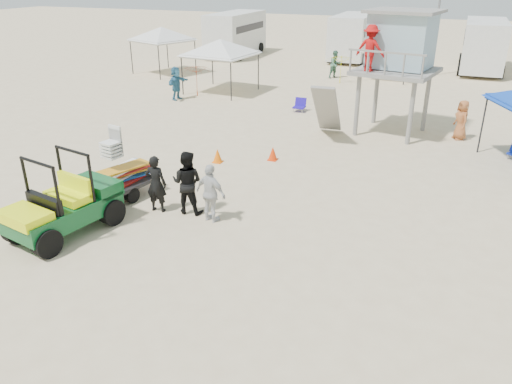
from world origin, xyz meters
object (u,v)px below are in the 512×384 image
at_px(surf_trailer, 117,173).
at_px(lifeguard_tower, 397,45).
at_px(man_left, 156,184).
at_px(utility_cart, 60,199).

xyz_separation_m(surf_trailer, lifeguard_tower, (6.47, 9.83, 2.75)).
bearing_deg(lifeguard_tower, surf_trailer, -123.32).
bearing_deg(man_left, lifeguard_tower, -121.93).
distance_m(man_left, lifeguard_tower, 11.60).
height_order(man_left, lifeguard_tower, lifeguard_tower).
xyz_separation_m(utility_cart, lifeguard_tower, (6.47, 12.17, 2.57)).
relative_size(surf_trailer, lifeguard_tower, 0.49).
height_order(utility_cart, surf_trailer, utility_cart).
bearing_deg(surf_trailer, utility_cart, -90.22).
xyz_separation_m(man_left, lifeguard_tower, (4.95, 10.13, 2.72)).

